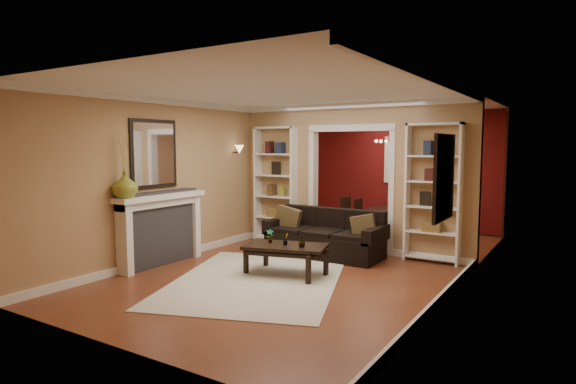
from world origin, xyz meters
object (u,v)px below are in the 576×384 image
Objects in this scene: bookshelf_left at (276,185)px; fireplace at (162,230)px; sofa at (324,233)px; dining_table at (385,223)px; coffee_table at (286,260)px; bookshelf_right at (433,193)px.

bookshelf_left is 1.35× the size of fireplace.
sofa is 1.30× the size of dining_table.
sofa reaches higher than dining_table.
coffee_table is 2.72m from bookshelf_right.
fireplace is 1.06× the size of dining_table.
sofa is 1.73× the size of coffee_table.
sofa is 2.75m from fireplace.
bookshelf_right is at bearing 18.75° from sofa.
dining_table is at bearing 46.17° from bookshelf_left.
bookshelf_right is 2.41m from dining_table.
bookshelf_right is at bearing -139.63° from dining_table.
dining_table is (0.25, 2.29, -0.13)m from sofa.
sofa is 1.40m from coffee_table.
bookshelf_left and bookshelf_right have the same top height.
sofa is at bearing -22.63° from bookshelf_left.
fireplace is at bearing 152.76° from dining_table.
bookshelf_right is 1.35× the size of fireplace.
dining_table is at bearing 130.37° from bookshelf_right.
coffee_table is at bearing -53.35° from bookshelf_left.
bookshelf_left is 2.53m from dining_table.
fireplace is at bearing -134.72° from sofa.
fireplace is at bearing 179.81° from coffee_table.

